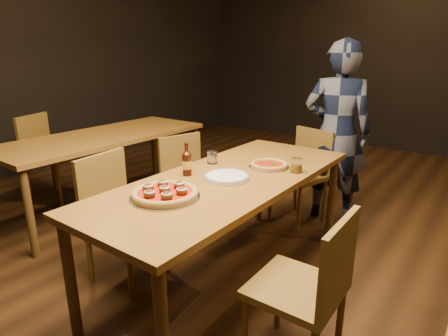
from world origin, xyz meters
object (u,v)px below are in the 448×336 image
Objects in this scene: diner at (337,133)px; water_glass at (212,157)px; chair_main_nw at (126,217)px; chair_nbr_left at (53,156)px; chair_end at (298,175)px; pizza_meatball at (165,193)px; beer_bottle at (187,164)px; chair_main_sw at (193,185)px; plate_stack at (227,177)px; table_left at (104,142)px; pizza_margherita at (269,165)px; chair_main_e at (296,287)px; table_main at (229,187)px; amber_glass at (296,165)px.

water_glass is at bearing 54.20° from diner.
diner is (0.73, 1.80, 0.36)m from chair_main_nw.
chair_end is at bearing -87.31° from chair_nbr_left.
diner is at bearing 71.17° from water_glass.
beer_bottle is at bearing 114.43° from pizza_meatball.
chair_main_sw reaches higher than plate_stack.
pizza_meatball is (1.63, -0.79, 0.10)m from table_left.
chair_main_sw reaches higher than pizza_margherita.
chair_main_e reaches higher than chair_main_sw.
table_left is 23.00× the size of water_glass.
diner is (0.22, 0.27, 0.37)m from chair_end.
table_main is at bearing -120.71° from chair_main_e.
beer_bottle reaches higher than table_main.
table_main is 2.30× the size of chair_main_e.
pizza_meatball is at bearing -113.86° from amber_glass.
pizza_margherita is 0.98× the size of plate_stack.
chair_nbr_left is at bearing 67.15° from chair_main_nw.
chair_end is 0.90m from pizza_margherita.
water_glass is at bearing -156.82° from pizza_margherita.
chair_nbr_left is at bearing -141.20° from chair_end.
table_left is 2.00m from amber_glass.
chair_main_nw is at bearing -126.97° from chair_nbr_left.
pizza_meatball is at bearing -75.32° from chair_end.
table_main is 0.10m from plate_stack.
pizza_margherita is 3.13× the size of water_glass.
chair_main_e reaches higher than water_glass.
chair_main_e is at bearing -27.16° from plate_stack.
beer_bottle is at bearing -125.95° from pizza_margherita.
table_main is 2.22× the size of chair_main_nw.
chair_main_nw is 1.87m from chair_nbr_left.
chair_nbr_left is at bearing 172.90° from beer_bottle.
chair_main_sw is 0.93× the size of chair_nbr_left.
chair_main_nw is 1.04× the size of chair_main_sw.
beer_bottle is 2.22× the size of amber_glass.
amber_glass is at bearing 3.23° from pizza_margherita.
pizza_margherita is (0.10, 0.33, 0.09)m from table_main.
chair_end reaches higher than table_left.
diner reaches higher than amber_glass.
table_main is 2.31× the size of chair_main_sw.
table_main is 9.47× the size of beer_bottle.
chair_end reaches higher than table_main.
chair_main_e reaches higher than pizza_meatball.
chair_nbr_left reaches higher than water_glass.
diner reaches higher than table_main.
chair_main_nw reaches higher than table_left.
chair_nbr_left is 2.41m from plate_stack.
chair_nbr_left is at bearing -175.61° from amber_glass.
pizza_margherita is (0.77, -0.08, 0.33)m from chair_main_sw.
diner is (0.14, 1.47, 0.04)m from plate_stack.
pizza_margherita is (0.17, 0.82, -0.01)m from pizza_meatball.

